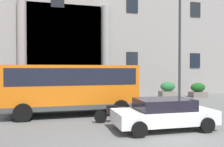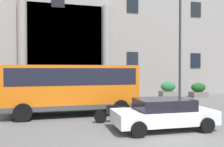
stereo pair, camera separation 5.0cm
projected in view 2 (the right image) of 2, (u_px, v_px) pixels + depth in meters
The scene contains 11 objects.
ground_plane at pixel (169, 139), 8.86m from camera, with size 80.00×64.00×0.12m, color #5D5E5C.
office_building_facade at pixel (88, 21), 25.55m from camera, with size 42.34×9.61×15.55m.
orange_minibus at pixel (72, 85), 13.32m from camera, with size 7.13×2.76×2.77m.
bus_stop_sign at pixel (131, 83), 16.52m from camera, with size 0.44×0.08×2.57m.
hedge_planter_entrance_left at pixel (116, 92), 19.52m from camera, with size 1.46×0.92×1.45m.
hedge_planter_far_east at pixel (198, 90), 21.63m from camera, with size 1.50×0.93×1.30m.
hedge_planter_entrance_right at pixel (168, 90), 20.70m from camera, with size 1.45×0.84×1.45m.
hedge_planter_far_west at pixel (68, 94), 17.94m from camera, with size 1.43×0.84×1.38m.
parked_coupe_end at pixel (163, 113), 10.09m from camera, with size 4.31×2.17×1.30m.
scooter_by_planter at pixel (115, 113), 11.37m from camera, with size 2.08×0.57×0.89m.
lamppost_plaza_centre at pixel (180, 37), 17.48m from camera, with size 0.40×0.40×8.57m.
Camera 2 is at (-4.39, -7.92, 2.57)m, focal length 38.19 mm.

